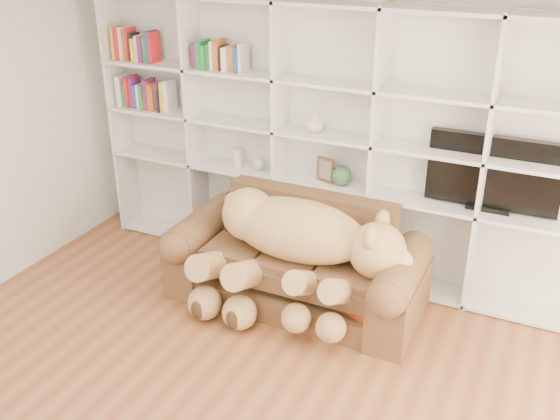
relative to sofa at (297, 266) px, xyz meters
The scene contains 13 objects.
wall_back 1.30m from the sofa, 90.12° to the left, with size 5.00×0.02×2.70m, color white.
bookshelf 1.20m from the sofa, 109.96° to the left, with size 4.43×0.35×2.40m.
sofa is the anchor object (origin of this frame).
teddy_bear 0.35m from the sofa, 74.05° to the right, with size 1.70×0.90×0.98m.
throw_pillow 0.63m from the sofa, 164.67° to the left, with size 0.38×0.12×0.38m, color #570E0F.
gift_box 0.67m from the sofa, 16.78° to the right, with size 0.33×0.31×0.26m, color #C14219.
tv 1.74m from the sofa, 25.47° to the left, with size 1.03×0.18×0.61m.
picture_frame 0.89m from the sofa, 90.35° to the left, with size 0.17×0.03×0.21m, color #50331B.
green_vase 0.88m from the sofa, 76.67° to the left, with size 0.17×0.17×0.17m, color #316136.
figurine_tall 1.24m from the sofa, 145.47° to the left, with size 0.09×0.09×0.18m, color beige.
figurine_short 1.23m from the sofa, 145.91° to the left, with size 0.06×0.06×0.11m, color beige.
snow_globe 1.08m from the sofa, 137.39° to the left, with size 0.11×0.11×0.11m, color silver.
shelf_vase 1.24m from the sofa, 101.40° to the left, with size 0.17×0.17×0.18m, color beige.
Camera 1 is at (1.81, -2.45, 2.99)m, focal length 40.00 mm.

